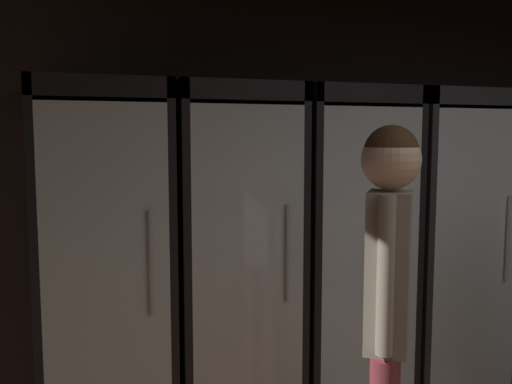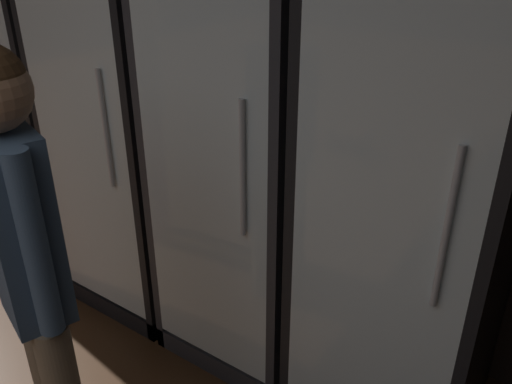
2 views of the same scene
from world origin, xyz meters
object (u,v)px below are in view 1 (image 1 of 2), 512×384
shopper_far (388,291)px  cooler_center (340,252)px  cooler_far_left (105,269)px  cooler_left (230,261)px  cooler_right (436,247)px

shopper_far → cooler_center: bearing=72.4°
cooler_center → cooler_far_left: bearing=180.0°
cooler_left → shopper_far: bearing=-74.2°
cooler_left → shopper_far: 1.20m
cooler_far_left → cooler_right: bearing=-0.0°
cooler_left → cooler_center: bearing=0.1°
cooler_left → cooler_center: same height
cooler_left → cooler_center: 0.69m
cooler_left → cooler_right: (1.37, 0.00, -0.00)m
cooler_center → cooler_right: (0.69, -0.00, -0.01)m
cooler_far_left → cooler_left: same height
cooler_far_left → cooler_center: same height
cooler_far_left → shopper_far: size_ratio=1.14×
cooler_center → cooler_right: 0.69m
cooler_left → cooler_right: 1.37m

